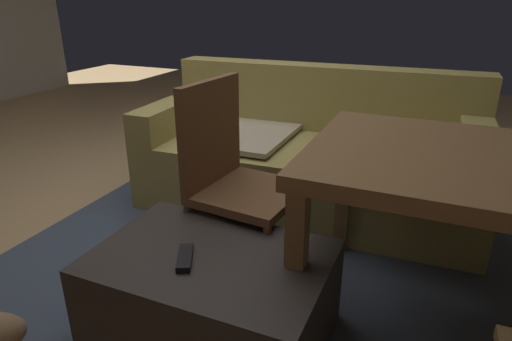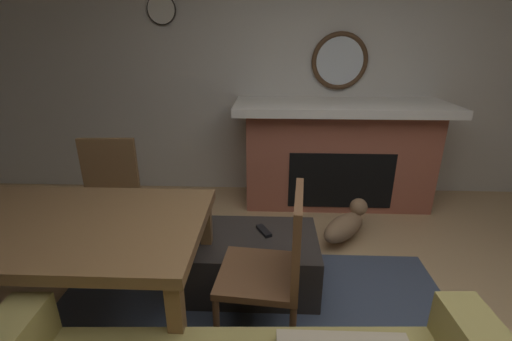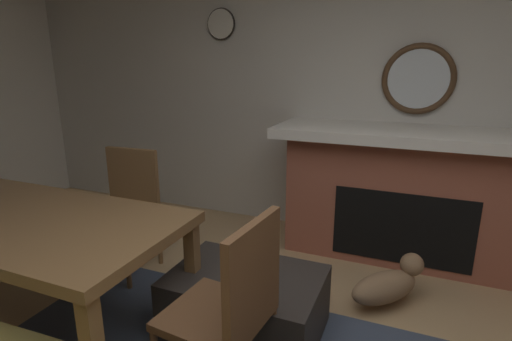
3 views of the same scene
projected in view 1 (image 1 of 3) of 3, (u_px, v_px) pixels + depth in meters
floor at (196, 216)px, 2.74m from camera, size 9.39×9.39×0.00m
area_rug at (272, 254)px, 2.32m from camera, size 2.60×2.00×0.01m
couch at (310, 158)px, 2.81m from camera, size 2.07×0.99×0.84m
ottoman_coffee_table at (213, 297)px, 1.71m from camera, size 0.87×0.61×0.38m
tv_remote at (185, 258)px, 1.60m from camera, size 0.12×0.17×0.02m
dining_chair_west at (231, 170)px, 2.03m from camera, size 0.48×0.48×0.93m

